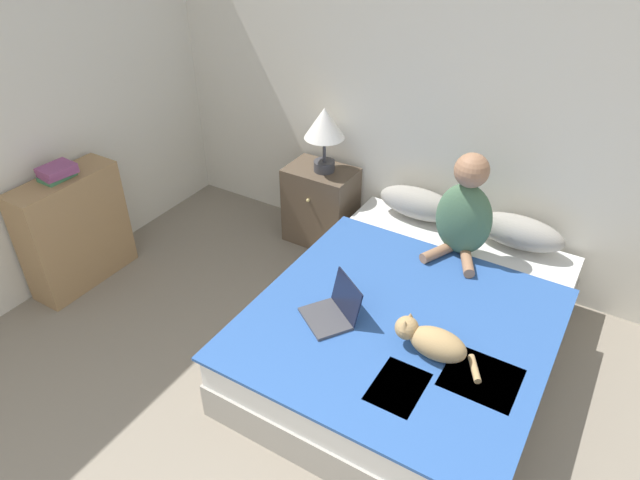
% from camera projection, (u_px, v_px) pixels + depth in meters
% --- Properties ---
extents(wall_back, '(5.86, 0.05, 2.55)m').
position_uv_depth(wall_back, '(477.00, 105.00, 3.72)').
color(wall_back, beige).
rests_on(wall_back, ground_plane).
extents(bed, '(1.64, 2.06, 0.44)m').
position_uv_depth(bed, '(410.00, 330.00, 3.49)').
color(bed, '#9E998E').
rests_on(bed, ground_plane).
extents(pillow_near, '(0.59, 0.22, 0.22)m').
position_uv_depth(pillow_near, '(418.00, 204.00, 4.09)').
color(pillow_near, gray).
rests_on(pillow_near, bed).
extents(pillow_far, '(0.59, 0.22, 0.22)m').
position_uv_depth(pillow_far, '(519.00, 232.00, 3.78)').
color(pillow_far, gray).
rests_on(pillow_far, bed).
extents(person_sitting, '(0.37, 0.37, 0.71)m').
position_uv_depth(person_sitting, '(465.00, 212.00, 3.61)').
color(person_sitting, '#476B4C').
rests_on(person_sitting, bed).
extents(cat_tabby, '(0.51, 0.17, 0.19)m').
position_uv_depth(cat_tabby, '(432.00, 341.00, 2.97)').
color(cat_tabby, tan).
rests_on(cat_tabby, bed).
extents(laptop_open, '(0.39, 0.38, 0.23)m').
position_uv_depth(laptop_open, '(333.00, 311.00, 3.23)').
color(laptop_open, '#424247').
rests_on(laptop_open, bed).
extents(nightstand, '(0.53, 0.38, 0.64)m').
position_uv_depth(nightstand, '(321.00, 205.00, 4.52)').
color(nightstand, brown).
rests_on(nightstand, ground_plane).
extents(table_lamp, '(0.30, 0.30, 0.50)m').
position_uv_depth(table_lamp, '(324.00, 127.00, 4.13)').
color(table_lamp, '#38383D').
rests_on(table_lamp, nightstand).
extents(bookshelf, '(0.27, 0.75, 0.84)m').
position_uv_depth(bookshelf, '(75.00, 231.00, 4.04)').
color(bookshelf, '#99754C').
rests_on(bookshelf, ground_plane).
extents(book_stack_top, '(0.19, 0.24, 0.09)m').
position_uv_depth(book_stack_top, '(57.00, 172.00, 3.77)').
color(book_stack_top, '#3D7A51').
rests_on(book_stack_top, bookshelf).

